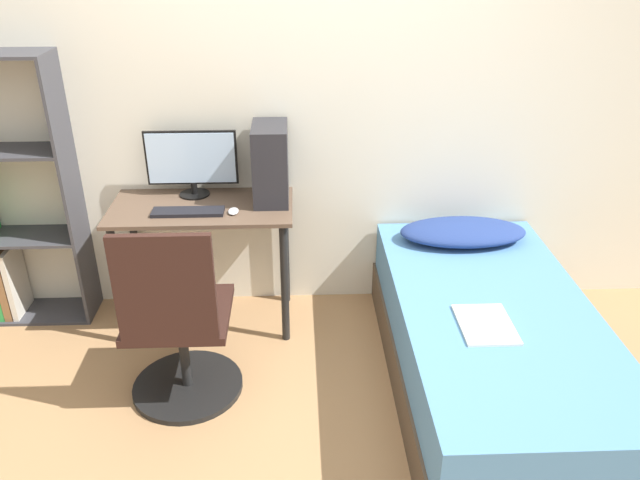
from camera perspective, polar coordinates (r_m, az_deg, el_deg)
ground_plane at (r=2.95m, az=-1.94°, el=-19.45°), size 14.00×14.00×0.00m
wall_back at (r=3.56m, az=-2.45°, el=12.51°), size 8.00×0.05×2.50m
desk at (r=3.55m, az=-10.61°, el=1.10°), size 1.00×0.52×0.75m
office_chair at (r=3.09m, az=-12.77°, el=-8.46°), size 0.56×0.56×0.99m
bed at (r=3.25m, az=15.29°, el=-9.60°), size 0.95×1.89×0.51m
pillow at (r=3.65m, az=12.94°, el=0.74°), size 0.72×0.36×0.11m
magazine at (r=2.94m, az=14.90°, el=-7.47°), size 0.24×0.32×0.01m
monitor at (r=3.57m, az=-11.66°, el=7.09°), size 0.51×0.17×0.38m
keyboard at (r=3.40m, az=-11.98°, el=2.53°), size 0.38×0.11×0.02m
pc_tower at (r=3.45m, az=-4.54°, el=7.00°), size 0.19×0.33×0.43m
mouse at (r=3.37m, az=-7.93°, el=2.63°), size 0.06×0.09×0.02m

